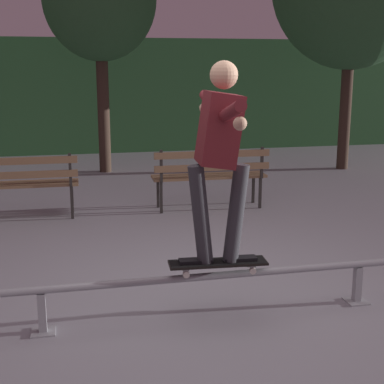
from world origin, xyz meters
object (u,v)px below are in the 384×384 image
(skateboard, at_px, (218,263))
(skateboarder, at_px, (220,146))
(grind_rail, at_px, (209,282))
(park_bench_left_center, at_px, (210,172))
(park_bench_leftmost, at_px, (15,180))

(skateboard, relative_size, skateboarder, 0.51)
(skateboard, bearing_deg, grind_rail, -180.00)
(park_bench_left_center, bearing_deg, grind_rail, -104.36)
(park_bench_leftmost, bearing_deg, skateboard, -61.28)
(grind_rail, relative_size, skateboard, 4.00)
(skateboard, height_order, skateboarder, skateboarder)
(skateboard, distance_m, park_bench_leftmost, 3.78)
(skateboard, relative_size, park_bench_left_center, 0.49)
(skateboard, height_order, park_bench_leftmost, park_bench_leftmost)
(skateboarder, relative_size, park_bench_left_center, 0.97)
(park_bench_leftmost, height_order, park_bench_left_center, same)
(skateboarder, bearing_deg, grind_rail, 179.84)
(skateboarder, relative_size, park_bench_leftmost, 0.97)
(skateboard, xyz_separation_m, skateboarder, (0.00, -0.00, 0.94))
(skateboard, xyz_separation_m, park_bench_left_center, (0.78, 3.32, 0.09))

